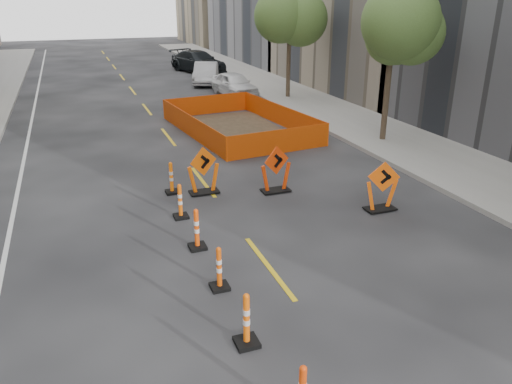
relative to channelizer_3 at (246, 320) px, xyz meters
name	(u,v)px	position (x,y,z in m)	size (l,w,h in m)	color
ground_plane	(359,384)	(1.39, -1.58, -0.54)	(140.00, 140.00, 0.00)	black
sidewalk_right	(394,139)	(10.39, 10.42, -0.46)	(4.00, 90.00, 0.15)	gray
tree_r_b	(393,31)	(9.79, 10.42, 3.99)	(2.80, 2.80, 5.95)	#382B1E
tree_r_c	(289,19)	(9.79, 20.42, 3.99)	(2.80, 2.80, 5.95)	#382B1E
channelizer_3	(246,320)	(0.00, 0.00, 0.00)	(0.42, 0.42, 1.07)	#F65F0A
channelizer_4	(219,268)	(0.07, 1.94, -0.04)	(0.39, 0.39, 1.00)	#DD4D09
channelizer_5	(197,229)	(0.07, 3.88, 0.00)	(0.42, 0.42, 1.07)	#F3490A
channelizer_6	(180,201)	(0.07, 5.82, -0.03)	(0.40, 0.40, 1.02)	#E55809
channelizer_7	(171,178)	(0.22, 7.75, -0.02)	(0.41, 0.41, 1.03)	orange
chevron_sign_left	(203,170)	(1.17, 7.39, 0.23)	(1.02, 0.61, 1.54)	#F35D0A
chevron_sign_center	(276,169)	(3.35, 6.72, 0.23)	(1.02, 0.61, 1.52)	red
chevron_sign_right	(382,186)	(5.66, 4.31, 0.21)	(1.00, 0.60, 1.50)	#FF5B0A
safety_fence	(238,121)	(4.61, 14.32, -0.05)	(4.57, 7.78, 0.97)	#E9540C
parked_car_near	(234,84)	(7.09, 22.44, 0.18)	(1.68, 4.18, 1.42)	white
parked_car_mid	(206,73)	(6.60, 27.32, 0.19)	(1.53, 4.40, 1.45)	#9D9CA2
parked_car_far	(198,61)	(7.47, 32.96, 0.29)	(2.31, 5.69, 1.65)	black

